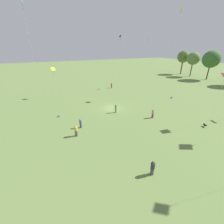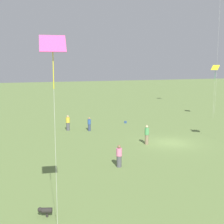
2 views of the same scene
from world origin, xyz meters
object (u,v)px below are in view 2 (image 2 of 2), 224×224
Objects in this scene: kite_8 at (53,49)px; dog_0 at (45,210)px; kite_7 at (215,69)px; picnic_bag_0 at (125,122)px; person_0 at (147,135)px; person_3 at (89,124)px; person_5 at (68,123)px; person_4 at (119,156)px.

dog_0 is at bearing 151.39° from kite_8.
kite_7 is 22.82× the size of picnic_bag_0.
kite_8 is (11.52, 12.46, 7.10)m from person_0.
picnic_bag_0 is at bearing -75.70° from kite_7.
kite_8 is at bearing -21.31° from person_3.
person_0 is at bearing 74.75° from picnic_bag_0.
kite_8 is 7.90m from dog_0.
kite_8 is at bearing 119.10° from person_5.
person_0 is 0.21× the size of kite_8.
kite_7 is (-21.16, -14.28, 6.11)m from person_4.
person_0 is 19.41m from kite_7.
kite_7 reaches higher than person_0.
person_0 reaches higher than person_3.
person_0 reaches higher than person_4.
person_4 is 12.13m from kite_8.
dog_0 is at bearing 55.51° from picnic_bag_0.
kite_8 reaches higher than picnic_bag_0.
picnic_bag_0 is at bearing 115.98° from person_3.
kite_7 reaches higher than person_4.
person_0 is 10.55m from person_5.
person_0 is 0.24× the size of kite_7.
kite_7 is 10.48× the size of dog_0.
person_4 is 17.67m from picnic_bag_0.
kite_7 is at bearing 148.78° from person_4.
picnic_bag_0 is (-14.42, -23.11, -7.86)m from kite_8.
picnic_bag_0 is (-8.08, -15.70, -0.66)m from person_4.
kite_7 reaches higher than picnic_bag_0.
kite_7 is at bearing 94.26° from kite_8.
person_0 is 5.56× the size of picnic_bag_0.
person_4 is at bearing -29.02° from dog_0.
person_4 is 26.25m from kite_7.
person_5 is 21.96m from kite_7.
dog_0 is at bearing 74.63° from person_0.
person_0 is 18.39m from kite_8.
person_3 is 6.48m from picnic_bag_0.
dog_0 is (8.73, 18.57, -0.44)m from person_3.
person_5 is 20.88m from dog_0.
person_4 is at bearing 76.74° from person_0.
person_5 is at bearing 10.13° from picnic_bag_0.
person_5 reaches higher than picnic_bag_0.
person_4 is 0.19× the size of kite_8.
person_3 is 0.21× the size of kite_7.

